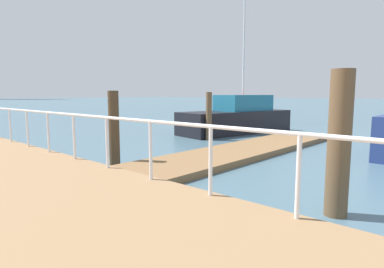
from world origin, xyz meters
The scene contains 8 objects.
ground_plane centered at (0.00, 20.00, 0.00)m, with size 300.00×300.00×0.00m, color #476675.
floating_dock centered at (1.80, 8.54, 0.09)m, with size 10.60×2.00×0.18m, color olive.
boardwalk_railing centered at (-3.15, 7.87, 1.21)m, with size 0.06×23.32×1.08m.
dock_piling_0 centered at (-1.94, 10.07, 1.01)m, with size 0.28×0.28×2.01m, color #473826.
dock_piling_1 centered at (-1.64, 4.46, 1.15)m, with size 0.35×0.35×2.31m, color brown.
dock_piling_2 centered at (3.59, 11.32, 1.00)m, with size 0.25×0.25×2.01m, color brown.
moored_boat_3 centered at (12.10, 15.13, 0.71)m, with size 4.55×2.42×9.26m.
moored_boat_4 centered at (6.56, 11.89, 0.74)m, with size 6.34×3.10×1.88m.
Camera 1 is at (-6.85, 2.85, 1.93)m, focal length 30.09 mm.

